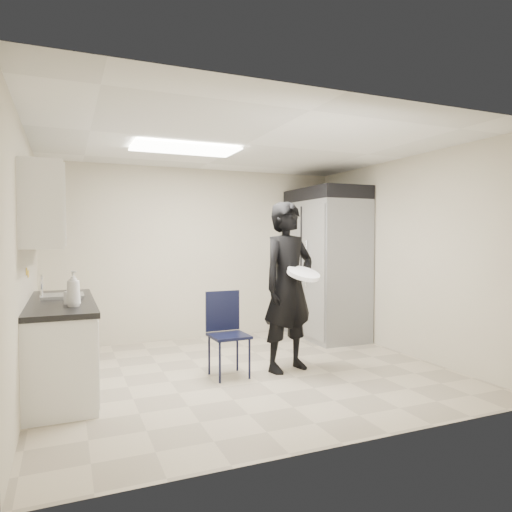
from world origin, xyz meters
name	(u,v)px	position (x,y,z in m)	size (l,w,h in m)	color
floor	(246,372)	(0.00, 0.00, 0.00)	(4.50, 4.50, 0.00)	#B1A38B
ceiling	(246,144)	(0.00, 0.00, 2.60)	(4.50, 4.50, 0.00)	white
back_wall	(199,254)	(0.00, 2.00, 1.30)	(4.50, 4.50, 0.00)	beige
left_wall	(25,264)	(-2.25, 0.00, 1.30)	(4.00, 4.00, 0.00)	beige
right_wall	(404,256)	(2.25, 0.00, 1.30)	(4.00, 4.00, 0.00)	beige
ceiling_panel	(185,149)	(-0.60, 0.40, 2.57)	(1.20, 0.60, 0.02)	white
lower_counter	(61,347)	(-1.95, 0.20, 0.43)	(0.60, 1.90, 0.86)	silver
countertop	(60,303)	(-1.95, 0.20, 0.89)	(0.64, 1.95, 0.05)	black
sink	(63,301)	(-1.93, 0.45, 0.87)	(0.42, 0.40, 0.14)	gray
faucet	(42,288)	(-2.13, 0.45, 1.02)	(0.02, 0.02, 0.24)	silver
upper_cabinets	(45,210)	(-2.08, 0.20, 1.83)	(0.35, 1.80, 0.75)	silver
towel_dispenser	(43,232)	(-2.14, 1.35, 1.62)	(0.22, 0.30, 0.35)	black
notice_sticker_left	(27,271)	(-2.24, 0.10, 1.22)	(0.00, 0.12, 0.07)	yellow
notice_sticker_right	(28,274)	(-2.24, 0.30, 1.18)	(0.00, 0.12, 0.07)	yellow
commercial_fridge	(326,270)	(1.83, 1.27, 1.05)	(0.80, 1.35, 2.10)	gray
fridge_compressor	(326,195)	(1.83, 1.27, 2.20)	(0.80, 1.35, 0.20)	black
folding_chair	(229,336)	(-0.24, -0.08, 0.46)	(0.41, 0.41, 0.91)	black
man_tuxedo	(288,286)	(0.49, -0.09, 0.98)	(0.72, 0.48, 1.96)	black
bucket_lid	(303,274)	(0.56, -0.33, 1.14)	(0.37, 0.37, 0.05)	silver
soap_bottle_a	(73,289)	(-1.83, -0.30, 1.08)	(0.13, 0.13, 0.33)	white
soap_bottle_b	(69,295)	(-1.87, -0.12, 1.00)	(0.08, 0.08, 0.18)	#AAAAB6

